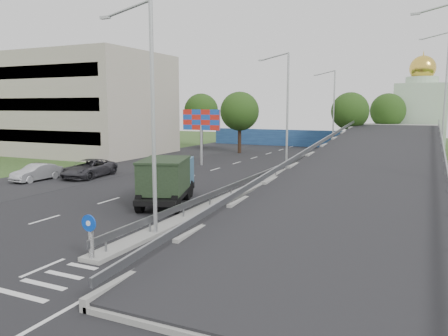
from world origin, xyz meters
The scene contains 21 objects.
ground centered at (0.00, 0.00, 0.00)m, with size 160.00×160.00×0.00m, color #2D4C1E.
road_surface centered at (-3.00, 20.00, 0.00)m, with size 26.00×90.00×0.04m, color black.
parking_strip centered at (-16.00, 20.00, 0.00)m, with size 8.00×90.00×0.05m, color black.
median centered at (0.00, 24.00, 0.10)m, with size 1.00×44.00×0.20m, color gray.
overpass_ramp centered at (7.50, 24.00, 1.75)m, with size 10.00×50.00×3.50m.
median_guardrail centered at (0.00, 24.00, 0.75)m, with size 0.09×44.00×0.71m.
sign_bollard centered at (0.00, 2.17, 1.03)m, with size 0.64×0.23×1.67m.
lamp_post_near centered at (0.11, 6.00, 5.81)m, with size 2.74×0.18×10.08m.
lamp_post_mid centered at (0.11, 26.00, 5.81)m, with size 2.74×0.18×10.08m.
lamp_post_far centered at (0.11, 46.00, 5.81)m, with size 2.74×0.18×10.08m.
beige_building centered at (-30.00, 32.00, 6.00)m, with size 24.00×14.00×12.00m, color #ADA691.
blue_wall centered at (-4.00, 52.00, 1.20)m, with size 30.00×0.50×2.40m, color navy.
church centered at (10.00, 60.00, 5.31)m, with size 7.00×7.00×13.80m.
billboard centered at (-9.00, 28.00, 4.19)m, with size 4.00×0.24×5.50m.
tree_left_mid centered at (-10.00, 40.00, 5.18)m, with size 4.80×4.80×7.60m.
tree_median_far centered at (2.00, 48.00, 5.18)m, with size 4.80×4.80×7.60m.
tree_left_far centered at (-18.00, 45.00, 5.18)m, with size 4.80×4.80×7.60m.
tree_ramp_far centered at (6.00, 55.00, 5.18)m, with size 4.80×4.80×7.60m.
dump_truck centered at (-2.85, 12.01, 1.55)m, with size 4.30×6.75×2.80m.
parked_car_b centered at (-16.53, 14.53, 0.67)m, with size 1.41×4.05×1.33m, color #ADAFB3.
parked_car_c centered at (-13.96, 17.56, 0.74)m, with size 2.45×5.32×1.48m, color #302F34.
Camera 1 is at (11.10, -9.93, 5.82)m, focal length 35.00 mm.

